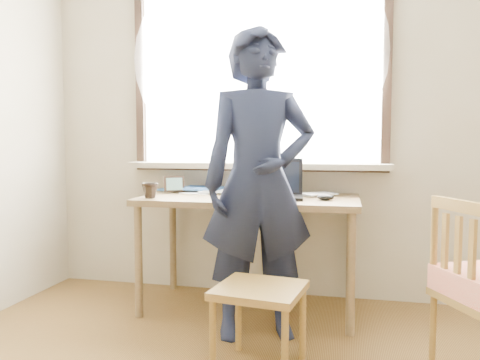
% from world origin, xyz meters
% --- Properties ---
extents(desk, '(1.38, 0.69, 0.74)m').
position_xyz_m(desk, '(-0.18, 1.63, 0.66)').
color(desk, brown).
rests_on(desk, ground).
extents(laptop, '(0.39, 0.33, 0.25)m').
position_xyz_m(laptop, '(-0.02, 1.60, 0.80)').
color(laptop, black).
rests_on(laptop, desk).
extents(mug_white, '(0.16, 0.16, 0.11)m').
position_xyz_m(mug_white, '(-0.28, 1.80, 0.79)').
color(mug_white, white).
rests_on(mug_white, desk).
extents(mug_dark, '(0.12, 0.12, 0.10)m').
position_xyz_m(mug_dark, '(-0.77, 1.41, 0.79)').
color(mug_dark, black).
rests_on(mug_dark, desk).
extents(mouse, '(0.10, 0.07, 0.04)m').
position_xyz_m(mouse, '(0.31, 1.53, 0.76)').
color(mouse, black).
rests_on(mouse, desk).
extents(desk_clutter, '(0.60, 0.45, 0.04)m').
position_xyz_m(desk_clutter, '(-0.52, 1.79, 0.76)').
color(desk_clutter, maroon).
rests_on(desk_clutter, desk).
extents(book_a, '(0.26, 0.31, 0.03)m').
position_xyz_m(book_a, '(-0.56, 1.83, 0.75)').
color(book_a, white).
rests_on(book_a, desk).
extents(book_b, '(0.28, 0.27, 0.02)m').
position_xyz_m(book_b, '(0.19, 1.85, 0.75)').
color(book_b, white).
rests_on(book_b, desk).
extents(picture_frame, '(0.13, 0.08, 0.11)m').
position_xyz_m(picture_frame, '(-0.73, 1.73, 0.80)').
color(picture_frame, black).
rests_on(picture_frame, desk).
extents(work_chair, '(0.45, 0.43, 0.41)m').
position_xyz_m(work_chair, '(0.03, 0.83, 0.34)').
color(work_chair, olive).
rests_on(work_chair, ground).
extents(person, '(0.73, 0.60, 1.72)m').
position_xyz_m(person, '(-0.05, 1.23, 0.86)').
color(person, black).
rests_on(person, ground).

